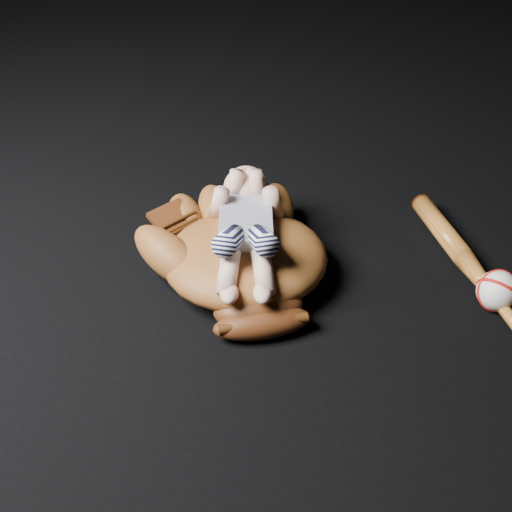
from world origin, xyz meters
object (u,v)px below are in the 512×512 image
Objects in this scene: baseball_glove at (246,252)px; newborn_baby at (246,228)px; baseball_bat at (470,265)px; baseball at (498,291)px.

newborn_baby is (0.00, 0.00, 0.05)m from baseball_glove.
baseball_glove reaches higher than baseball_bat.
baseball_glove is 0.45m from baseball_bat.
baseball_bat is 5.95× the size of baseball.
baseball is at bearing -21.04° from baseball_glove.
baseball is at bearing -79.17° from baseball_bat.
newborn_baby reaches higher than baseball_bat.
baseball_glove is 0.05m from newborn_baby.
baseball_bat is (0.45, -0.01, -0.10)m from newborn_baby.
baseball is at bearing -10.31° from newborn_baby.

